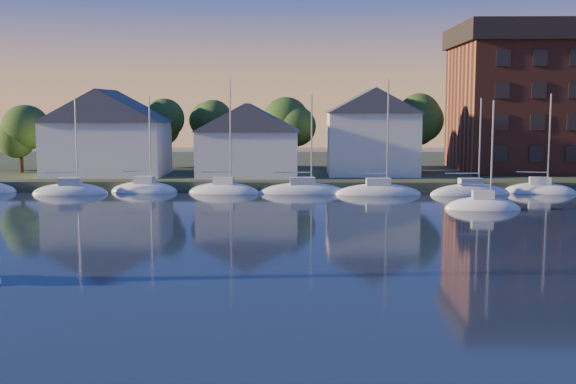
{
  "coord_description": "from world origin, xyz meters",
  "views": [
    {
      "loc": [
        -0.22,
        -23.28,
        8.76
      ],
      "look_at": [
        -0.97,
        22.0,
        3.36
      ],
      "focal_mm": 45.0,
      "sensor_mm": 36.0,
      "label": 1
    }
  ],
  "objects_px": {
    "clubhouse_centre": "(248,139)",
    "drifting_sailboat_right": "(483,208)",
    "clubhouse_east": "(372,131)",
    "clubhouse_west": "(107,131)"
  },
  "relations": [
    {
      "from": "clubhouse_west",
      "to": "clubhouse_east",
      "type": "height_order",
      "value": "clubhouse_east"
    },
    {
      "from": "clubhouse_east",
      "to": "drifting_sailboat_right",
      "type": "distance_m",
      "value": 23.2
    },
    {
      "from": "clubhouse_west",
      "to": "clubhouse_centre",
      "type": "distance_m",
      "value": 16.05
    },
    {
      "from": "clubhouse_east",
      "to": "drifting_sailboat_right",
      "type": "height_order",
      "value": "clubhouse_east"
    },
    {
      "from": "clubhouse_centre",
      "to": "clubhouse_east",
      "type": "height_order",
      "value": "clubhouse_east"
    },
    {
      "from": "clubhouse_west",
      "to": "drifting_sailboat_right",
      "type": "relative_size",
      "value": 1.32
    },
    {
      "from": "clubhouse_centre",
      "to": "drifting_sailboat_right",
      "type": "height_order",
      "value": "drifting_sailboat_right"
    },
    {
      "from": "clubhouse_east",
      "to": "clubhouse_centre",
      "type": "bearing_deg",
      "value": -171.87
    },
    {
      "from": "clubhouse_west",
      "to": "clubhouse_east",
      "type": "xyz_separation_m",
      "value": [
        30.0,
        1.0,
        0.07
      ]
    },
    {
      "from": "clubhouse_west",
      "to": "clubhouse_east",
      "type": "bearing_deg",
      "value": 1.91
    }
  ]
}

